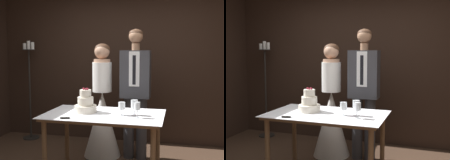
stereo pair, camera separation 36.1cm
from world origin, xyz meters
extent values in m
cube|color=black|center=(0.00, 1.95, 1.38)|extent=(4.92, 0.12, 2.77)
cylinder|color=brown|center=(-0.66, 0.00, 0.39)|extent=(0.06, 0.06, 0.77)
cylinder|color=brown|center=(-0.66, 0.65, 0.39)|extent=(0.06, 0.06, 0.77)
cylinder|color=brown|center=(0.54, 0.65, 0.39)|extent=(0.06, 0.06, 0.77)
cube|color=brown|center=(-0.06, 0.32, 0.79)|extent=(1.32, 0.77, 0.03)
cube|color=white|center=(-0.06, 0.32, 0.81)|extent=(1.38, 0.83, 0.01)
cylinder|color=silver|center=(-0.29, 0.35, 0.86)|extent=(0.26, 0.26, 0.08)
cylinder|color=silver|center=(-0.29, 0.35, 0.95)|extent=(0.19, 0.19, 0.10)
cylinder|color=silver|center=(-0.29, 0.35, 1.04)|extent=(0.14, 0.14, 0.09)
sphere|color=maroon|center=(-0.26, 0.35, 1.10)|extent=(0.02, 0.02, 0.02)
sphere|color=maroon|center=(-0.29, 0.39, 1.10)|extent=(0.02, 0.02, 0.02)
sphere|color=maroon|center=(-0.32, 0.38, 1.10)|extent=(0.02, 0.02, 0.02)
sphere|color=maroon|center=(-0.31, 0.34, 1.10)|extent=(0.02, 0.02, 0.02)
sphere|color=maroon|center=(-0.28, 0.33, 1.10)|extent=(0.02, 0.02, 0.02)
cube|color=silver|center=(-0.19, 0.04, 0.82)|extent=(0.33, 0.11, 0.00)
cylinder|color=black|center=(-0.40, -0.02, 0.83)|extent=(0.10, 0.05, 0.02)
cylinder|color=silver|center=(0.30, 0.33, 0.82)|extent=(0.08, 0.08, 0.00)
cylinder|color=silver|center=(0.30, 0.33, 0.86)|extent=(0.01, 0.01, 0.07)
cylinder|color=silver|center=(0.30, 0.33, 0.94)|extent=(0.08, 0.08, 0.10)
cylinder|color=maroon|center=(0.30, 0.33, 0.91)|extent=(0.07, 0.07, 0.03)
cylinder|color=silver|center=(0.35, 0.21, 0.82)|extent=(0.06, 0.06, 0.00)
cylinder|color=silver|center=(0.35, 0.21, 0.86)|extent=(0.01, 0.01, 0.09)
cylinder|color=silver|center=(0.35, 0.21, 0.95)|extent=(0.07, 0.07, 0.08)
cylinder|color=maroon|center=(0.35, 0.21, 0.92)|extent=(0.05, 0.05, 0.02)
cylinder|color=silver|center=(0.16, 0.29, 0.82)|extent=(0.07, 0.07, 0.00)
cylinder|color=silver|center=(0.16, 0.29, 0.85)|extent=(0.01, 0.01, 0.07)
cylinder|color=silver|center=(0.16, 0.29, 0.93)|extent=(0.08, 0.08, 0.08)
cylinder|color=maroon|center=(0.16, 0.29, 0.90)|extent=(0.06, 0.06, 0.03)
cone|color=white|center=(-0.30, 1.13, 0.48)|extent=(0.54, 0.54, 0.95)
cylinder|color=white|center=(-0.30, 1.13, 1.17)|extent=(0.28, 0.28, 0.43)
cylinder|color=tan|center=(-0.30, 1.13, 1.40)|extent=(0.24, 0.24, 0.04)
sphere|color=tan|center=(-0.30, 1.13, 1.54)|extent=(0.22, 0.22, 0.22)
ellipsoid|color=#472D1E|center=(-0.30, 1.15, 1.57)|extent=(0.22, 0.22, 0.16)
cylinder|color=#38383D|center=(0.09, 1.13, 0.44)|extent=(0.15, 0.15, 0.89)
cylinder|color=#38383D|center=(0.28, 1.13, 0.44)|extent=(0.15, 0.15, 0.89)
cube|color=#38383D|center=(0.19, 1.13, 1.22)|extent=(0.41, 0.24, 0.67)
cube|color=white|center=(0.19, 1.01, 1.30)|extent=(0.14, 0.01, 0.48)
cube|color=black|center=(0.19, 1.00, 1.29)|extent=(0.04, 0.01, 0.40)
cylinder|color=#A37556|center=(0.19, 1.13, 1.60)|extent=(0.11, 0.11, 0.10)
sphere|color=#A37556|center=(0.19, 1.13, 1.75)|extent=(0.20, 0.20, 0.20)
ellipsoid|color=#472D1E|center=(0.19, 1.14, 1.78)|extent=(0.20, 0.20, 0.13)
cylinder|color=black|center=(-1.76, 1.63, 0.01)|extent=(0.28, 0.28, 0.02)
cylinder|color=black|center=(-1.76, 1.63, 0.79)|extent=(0.03, 0.03, 1.54)
cylinder|color=black|center=(-1.76, 1.63, 1.57)|extent=(0.22, 0.22, 0.01)
cylinder|color=white|center=(-1.83, 1.63, 1.63)|extent=(0.06, 0.06, 0.11)
cylinder|color=white|center=(-1.76, 1.63, 1.65)|extent=(0.06, 0.06, 0.15)
cylinder|color=white|center=(-1.68, 1.63, 1.64)|extent=(0.06, 0.06, 0.12)
camera|label=1|loc=(0.78, -2.77, 1.53)|focal=45.00mm
camera|label=2|loc=(1.13, -2.67, 1.53)|focal=45.00mm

